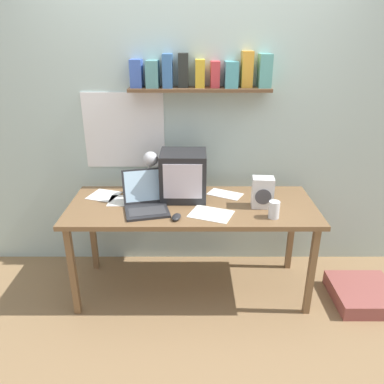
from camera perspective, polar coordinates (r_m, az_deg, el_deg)
name	(u,v)px	position (r m, az deg, el deg)	size (l,w,h in m)	color
ground_plane	(192,287)	(3.20, 0.00, -14.34)	(12.00, 12.00, 0.00)	#92714C
back_wall	(192,118)	(3.10, -0.01, 11.27)	(5.60, 0.24, 2.60)	silver
corner_desk	(192,212)	(2.83, 0.00, -2.99)	(1.84, 0.72, 0.76)	brown
crt_monitor	(183,175)	(2.85, -1.33, 2.55)	(0.35, 0.32, 0.37)	#232326
laptop	(145,200)	(2.74, -7.12, -1.19)	(0.38, 0.41, 0.26)	#232326
desk_lamp	(151,165)	(2.90, -6.34, 4.16)	(0.15, 0.19, 0.36)	silver
juice_glass	(274,210)	(2.64, 12.38, -2.76)	(0.08, 0.08, 0.12)	white
space_heater	(263,192)	(2.77, 10.70, -0.06)	(0.16, 0.13, 0.23)	white
computer_mouse	(176,217)	(2.58, -2.40, -3.82)	(0.08, 0.12, 0.03)	#232326
open_notebook	(104,195)	(3.03, -13.24, -0.50)	(0.27, 0.27, 0.00)	white
loose_paper_near_laptop	(123,201)	(2.91, -10.44, -1.30)	(0.22, 0.21, 0.00)	white
loose_paper_near_monitor	(225,194)	(2.99, 5.05, -0.32)	(0.30, 0.25, 0.00)	white
printed_handout	(211,214)	(2.65, 2.92, -3.36)	(0.35, 0.31, 0.00)	white
floor_cushion	(363,294)	(3.32, 24.66, -13.96)	(0.48, 0.48, 0.12)	#994E48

